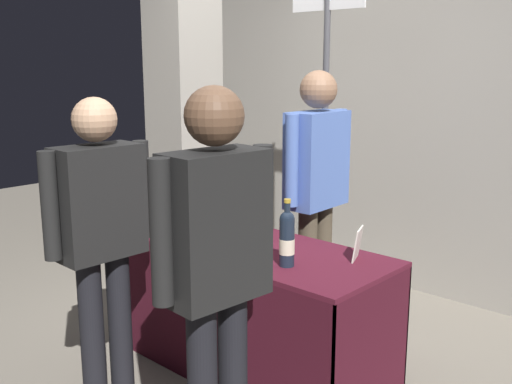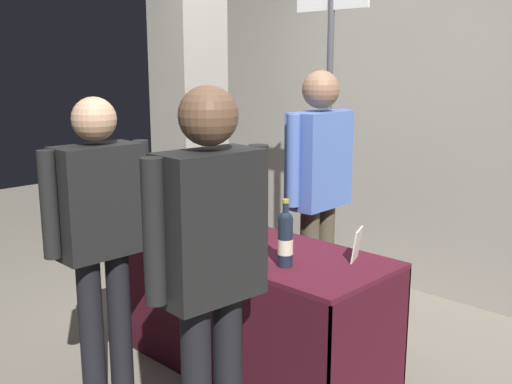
{
  "view_description": "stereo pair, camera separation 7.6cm",
  "coord_description": "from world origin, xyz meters",
  "views": [
    {
      "loc": [
        2.08,
        -2.27,
        1.7
      ],
      "look_at": [
        0.0,
        0.0,
        1.04
      ],
      "focal_mm": 41.75,
      "sensor_mm": 36.0,
      "label": 1
    },
    {
      "loc": [
        2.14,
        -2.22,
        1.7
      ],
      "look_at": [
        0.0,
        0.0,
        1.04
      ],
      "focal_mm": 41.75,
      "sensor_mm": 36.0,
      "label": 2
    }
  ],
  "objects": [
    {
      "name": "display_bottle_2",
      "position": [
        -0.15,
        0.03,
        0.89
      ],
      "size": [
        0.08,
        0.08,
        0.34
      ],
      "color": "#192333",
      "rests_on": "tasting_table"
    },
    {
      "name": "display_bottle_1",
      "position": [
        -0.07,
        0.1,
        0.88
      ],
      "size": [
        0.08,
        0.08,
        0.34
      ],
      "color": "black",
      "rests_on": "tasting_table"
    },
    {
      "name": "taster_foreground_left",
      "position": [
        0.51,
        -0.78,
        0.97
      ],
      "size": [
        0.24,
        0.57,
        1.63
      ],
      "rotation": [
        0.0,
        0.0,
        1.5
      ],
      "color": "black",
      "rests_on": "ground_plane"
    },
    {
      "name": "flower_vase",
      "position": [
        -0.43,
        -0.18,
        0.87
      ],
      "size": [
        0.09,
        0.09,
        0.42
      ],
      "color": "silver",
      "rests_on": "tasting_table"
    },
    {
      "name": "taster_foreground_right",
      "position": [
        -0.37,
        -0.72,
        0.92
      ],
      "size": [
        0.22,
        0.59,
        1.55
      ],
      "rotation": [
        0.0,
        0.0,
        1.54
      ],
      "color": "black",
      "rests_on": "ground_plane"
    },
    {
      "name": "booth_signpost",
      "position": [
        -0.32,
        1.05,
        1.4
      ],
      "size": [
        0.58,
        0.04,
        2.26
      ],
      "color": "#47474C",
      "rests_on": "ground_plane"
    },
    {
      "name": "featured_wine_bottle",
      "position": [
        -0.34,
        0.08,
        0.88
      ],
      "size": [
        0.08,
        0.08,
        0.34
      ],
      "color": "black",
      "rests_on": "tasting_table"
    },
    {
      "name": "brochure_stand",
      "position": [
        0.53,
        0.18,
        0.82
      ],
      "size": [
        0.08,
        0.14,
        0.16
      ],
      "primitive_type": "cube",
      "rotation": [
        -0.14,
        0.0,
        5.1
      ],
      "color": "silver",
      "rests_on": "tasting_table"
    },
    {
      "name": "tasting_table",
      "position": [
        0.0,
        0.0,
        0.5
      ],
      "size": [
        1.51,
        0.66,
        0.74
      ],
      "color": "#4C1423",
      "rests_on": "ground_plane"
    },
    {
      "name": "display_bottle_3",
      "position": [
        0.33,
        -0.14,
        0.88
      ],
      "size": [
        0.08,
        0.08,
        0.33
      ],
      "color": "#192333",
      "rests_on": "tasting_table"
    },
    {
      "name": "back_partition",
      "position": [
        0.0,
        1.79,
        1.56
      ],
      "size": [
        5.12,
        0.12,
        3.13
      ],
      "primitive_type": "cube",
      "color": "#9E998E",
      "rests_on": "ground_plane"
    },
    {
      "name": "wine_glass_near_vendor",
      "position": [
        -0.03,
        -0.19,
        0.83
      ],
      "size": [
        0.08,
        0.08,
        0.13
      ],
      "color": "silver",
      "rests_on": "tasting_table"
    },
    {
      "name": "vendor_presenter",
      "position": [
        -0.09,
        0.65,
        1.0
      ],
      "size": [
        0.23,
        0.59,
        1.67
      ],
      "rotation": [
        0.0,
        0.0,
        -1.54
      ],
      "color": "#4C4233",
      "rests_on": "ground_plane"
    },
    {
      "name": "concrete_pillar",
      "position": [
        -1.45,
        0.76,
        1.74
      ],
      "size": [
        0.43,
        0.43,
        3.47
      ],
      "primitive_type": "cube",
      "color": "gray",
      "rests_on": "ground_plane"
    },
    {
      "name": "ground_plane",
      "position": [
        0.0,
        0.0,
        0.0
      ],
      "size": [
        12.0,
        12.0,
        0.0
      ],
      "primitive_type": "plane",
      "color": "gray"
    },
    {
      "name": "display_bottle_0",
      "position": [
        0.14,
        -0.18,
        0.88
      ],
      "size": [
        0.07,
        0.07,
        0.34
      ],
      "color": "black",
      "rests_on": "tasting_table"
    }
  ]
}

